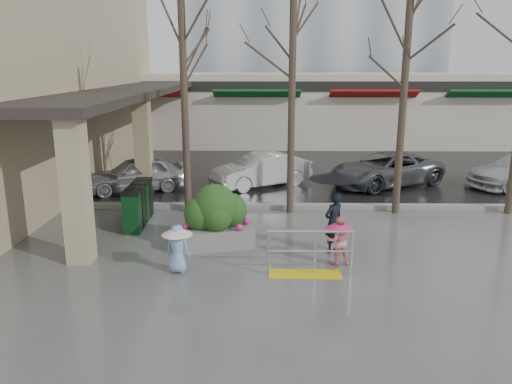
{
  "coord_description": "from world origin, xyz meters",
  "views": [
    {
      "loc": [
        0.39,
        -11.43,
        4.5
      ],
      "look_at": [
        0.18,
        1.06,
        1.3
      ],
      "focal_mm": 35.0,
      "sensor_mm": 36.0,
      "label": 1
    }
  ],
  "objects_px": {
    "tree_west": "(182,44)",
    "planter": "(216,217)",
    "tree_mideast": "(407,52)",
    "car_c": "(385,169)",
    "car_b": "(261,170)",
    "child_pink": "(339,237)",
    "child_blue": "(177,243)",
    "handrail": "(308,259)",
    "car_a": "(136,174)",
    "woman": "(334,200)",
    "news_boxes": "(139,204)",
    "tree_midwest": "(293,38)"
  },
  "relations": [
    {
      "from": "woman",
      "to": "tree_mideast",
      "type": "bearing_deg",
      "value": -163.01
    },
    {
      "from": "child_blue",
      "to": "car_a",
      "type": "distance_m",
      "value": 7.82
    },
    {
      "from": "handrail",
      "to": "tree_west",
      "type": "height_order",
      "value": "tree_west"
    },
    {
      "from": "handrail",
      "to": "woman",
      "type": "bearing_deg",
      "value": 62.69
    },
    {
      "from": "handrail",
      "to": "news_boxes",
      "type": "bearing_deg",
      "value": 142.23
    },
    {
      "from": "child_blue",
      "to": "news_boxes",
      "type": "xyz_separation_m",
      "value": [
        -1.72,
        3.46,
        -0.09
      ]
    },
    {
      "from": "planter",
      "to": "child_pink",
      "type": "bearing_deg",
      "value": -21.16
    },
    {
      "from": "child_blue",
      "to": "planter",
      "type": "bearing_deg",
      "value": -101.61
    },
    {
      "from": "child_blue",
      "to": "car_c",
      "type": "height_order",
      "value": "car_c"
    },
    {
      "from": "tree_mideast",
      "to": "car_b",
      "type": "bearing_deg",
      "value": 141.0
    },
    {
      "from": "planter",
      "to": "car_c",
      "type": "xyz_separation_m",
      "value": [
        5.83,
        6.68,
        -0.15
      ]
    },
    {
      "from": "tree_midwest",
      "to": "child_blue",
      "type": "relative_size",
      "value": 6.34
    },
    {
      "from": "tree_west",
      "to": "child_pink",
      "type": "relative_size",
      "value": 5.89
    },
    {
      "from": "woman",
      "to": "child_blue",
      "type": "xyz_separation_m",
      "value": [
        -3.61,
        -1.31,
        -0.66
      ]
    },
    {
      "from": "tree_mideast",
      "to": "news_boxes",
      "type": "relative_size",
      "value": 3.09
    },
    {
      "from": "woman",
      "to": "car_a",
      "type": "bearing_deg",
      "value": -80.92
    },
    {
      "from": "tree_mideast",
      "to": "child_pink",
      "type": "bearing_deg",
      "value": -119.81
    },
    {
      "from": "tree_mideast",
      "to": "tree_midwest",
      "type": "bearing_deg",
      "value": 180.0
    },
    {
      "from": "child_pink",
      "to": "child_blue",
      "type": "height_order",
      "value": "child_pink"
    },
    {
      "from": "handrail",
      "to": "tree_west",
      "type": "distance_m",
      "value": 7.52
    },
    {
      "from": "woman",
      "to": "car_b",
      "type": "xyz_separation_m",
      "value": [
        -1.81,
        6.81,
        -0.7
      ]
    },
    {
      "from": "tree_west",
      "to": "car_a",
      "type": "relative_size",
      "value": 1.84
    },
    {
      "from": "child_pink",
      "to": "car_c",
      "type": "relative_size",
      "value": 0.25
    },
    {
      "from": "planter",
      "to": "car_a",
      "type": "xyz_separation_m",
      "value": [
        -3.45,
        5.67,
        -0.15
      ]
    },
    {
      "from": "tree_west",
      "to": "car_b",
      "type": "height_order",
      "value": "tree_west"
    },
    {
      "from": "tree_west",
      "to": "planter",
      "type": "xyz_separation_m",
      "value": [
        1.17,
        -3.05,
        -4.31
      ]
    },
    {
      "from": "planter",
      "to": "car_a",
      "type": "distance_m",
      "value": 6.63
    },
    {
      "from": "tree_mideast",
      "to": "car_c",
      "type": "xyz_separation_m",
      "value": [
        0.5,
        3.63,
        -4.23
      ]
    },
    {
      "from": "child_pink",
      "to": "planter",
      "type": "height_order",
      "value": "planter"
    },
    {
      "from": "car_b",
      "to": "woman",
      "type": "bearing_deg",
      "value": -15.76
    },
    {
      "from": "tree_mideast",
      "to": "car_b",
      "type": "relative_size",
      "value": 1.7
    },
    {
      "from": "planter",
      "to": "car_b",
      "type": "relative_size",
      "value": 0.53
    },
    {
      "from": "tree_mideast",
      "to": "planter",
      "type": "xyz_separation_m",
      "value": [
        -5.33,
        -3.05,
        -4.08
      ]
    },
    {
      "from": "handrail",
      "to": "car_a",
      "type": "bearing_deg",
      "value": 127.24
    },
    {
      "from": "car_a",
      "to": "tree_mideast",
      "type": "bearing_deg",
      "value": 51.31
    },
    {
      "from": "tree_mideast",
      "to": "planter",
      "type": "bearing_deg",
      "value": -150.24
    },
    {
      "from": "tree_west",
      "to": "planter",
      "type": "height_order",
      "value": "tree_west"
    },
    {
      "from": "child_pink",
      "to": "car_c",
      "type": "distance_m",
      "value": 8.33
    },
    {
      "from": "tree_west",
      "to": "news_boxes",
      "type": "xyz_separation_m",
      "value": [
        -1.24,
        -1.24,
        -4.5
      ]
    },
    {
      "from": "car_c",
      "to": "woman",
      "type": "bearing_deg",
      "value": -50.78
    },
    {
      "from": "child_blue",
      "to": "car_b",
      "type": "relative_size",
      "value": 0.29
    },
    {
      "from": "tree_midwest",
      "to": "child_blue",
      "type": "distance_m",
      "value": 7.09
    },
    {
      "from": "planter",
      "to": "car_c",
      "type": "bearing_deg",
      "value": 48.86
    },
    {
      "from": "woman",
      "to": "car_a",
      "type": "height_order",
      "value": "woman"
    },
    {
      "from": "news_boxes",
      "to": "car_a",
      "type": "bearing_deg",
      "value": 103.49
    },
    {
      "from": "news_boxes",
      "to": "child_pink",
      "type": "bearing_deg",
      "value": -30.46
    },
    {
      "from": "child_pink",
      "to": "child_blue",
      "type": "xyz_separation_m",
      "value": [
        -3.62,
        -0.52,
        0.02
      ]
    },
    {
      "from": "child_blue",
      "to": "handrail",
      "type": "bearing_deg",
      "value": -170.92
    },
    {
      "from": "car_a",
      "to": "handrail",
      "type": "bearing_deg",
      "value": 15.16
    },
    {
      "from": "tree_west",
      "to": "car_c",
      "type": "distance_m",
      "value": 9.06
    }
  ]
}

